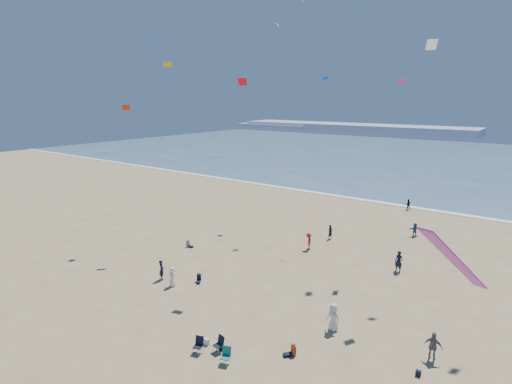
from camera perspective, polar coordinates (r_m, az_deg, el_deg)
The scene contains 12 objects.
ground at distance 25.02m, azimuth -16.10°, elevation -24.04°, with size 220.00×220.00×0.00m, color tan.
ocean at distance 108.91m, azimuth 27.25°, elevation 3.86°, with size 220.00×100.00×0.06m, color #476B84.
surf_line at distance 60.80m, azimuth 19.44°, elevation -1.76°, with size 220.00×1.20×0.08m, color white.
headland_far at distance 197.48m, azimuth 13.52°, elevation 8.96°, with size 110.00×20.00×3.20m, color #7A8EA8.
headland_near at distance 211.98m, azimuth 2.84°, elevation 9.41°, with size 40.00×14.00×2.00m, color #7A8EA8.
standing_flyers at distance 31.88m, azimuth 16.33°, elevation -13.59°, with size 29.40×45.35×1.90m.
seated_group at distance 28.24m, azimuth -5.41°, elevation -17.81°, with size 20.31×17.52×0.84m.
chair_cluster at distance 25.50m, azimuth -6.07°, elevation -21.38°, with size 2.77×1.53×1.00m.
white_tote at distance 26.68m, azimuth -7.07°, elevation -20.45°, with size 0.35×0.20×0.40m, color silver.
black_backpack at distance 26.14m, azimuth -5.02°, elevation -21.21°, with size 0.30×0.22×0.38m, color black.
navy_bag at distance 25.79m, azimuth 22.17°, elevation -22.84°, with size 0.28×0.18×0.34m, color black.
kites_aloft at distance 25.82m, azimuth 21.39°, elevation 13.51°, with size 40.32×39.36×21.80m.
Camera 1 is at (16.36, -11.63, 14.94)m, focal length 28.00 mm.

